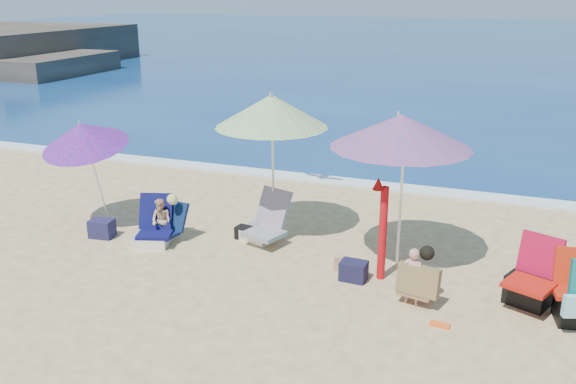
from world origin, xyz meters
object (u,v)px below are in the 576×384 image
(umbrella_blue, at_px, (83,135))
(camp_chair_left, at_px, (530,284))
(umbrella_turquoise, at_px, (401,131))
(person_left, at_px, (164,220))
(person_center, at_px, (416,277))
(umbrella_striped, at_px, (271,111))
(furled_umbrella, at_px, (382,224))
(chair_navy, at_px, (153,232))
(chair_rainbow, at_px, (263,227))

(umbrella_blue, bearing_deg, camp_chair_left, -2.75)
(umbrella_turquoise, relative_size, camp_chair_left, 2.62)
(person_left, bearing_deg, person_center, -9.37)
(umbrella_striped, height_order, furled_umbrella, umbrella_striped)
(umbrella_turquoise, height_order, umbrella_striped, umbrella_striped)
(chair_navy, relative_size, chair_rainbow, 0.83)
(person_center, bearing_deg, furled_umbrella, 135.60)
(umbrella_turquoise, relative_size, chair_rainbow, 2.58)
(chair_rainbow, bearing_deg, person_center, -26.31)
(chair_rainbow, xyz_separation_m, person_left, (-1.45, -0.63, 0.15))
(umbrella_blue, xyz_separation_m, furled_umbrella, (5.04, -0.27, -0.77))
(umbrella_striped, bearing_deg, camp_chair_left, -14.48)
(umbrella_blue, bearing_deg, furled_umbrella, -3.08)
(person_center, bearing_deg, camp_chair_left, 20.29)
(chair_navy, xyz_separation_m, chair_rainbow, (1.58, 0.76, 0.01))
(furled_umbrella, xyz_separation_m, chair_rainbow, (-2.06, 0.74, -0.60))
(umbrella_striped, bearing_deg, chair_rainbow, -107.53)
(umbrella_turquoise, bearing_deg, furled_umbrella, -99.41)
(camp_chair_left, bearing_deg, person_left, 178.24)
(umbrella_blue, bearing_deg, umbrella_turquoise, 3.24)
(umbrella_turquoise, bearing_deg, chair_rainbow, 175.39)
(chair_navy, bearing_deg, umbrella_striped, 30.61)
(chair_rainbow, bearing_deg, chair_navy, -154.43)
(umbrella_turquoise, relative_size, furled_umbrella, 1.67)
(umbrella_turquoise, bearing_deg, camp_chair_left, -18.57)
(furled_umbrella, distance_m, chair_rainbow, 2.27)
(person_center, bearing_deg, umbrella_striped, 149.33)
(umbrella_striped, height_order, umbrella_blue, umbrella_striped)
(camp_chair_left, bearing_deg, umbrella_striped, 165.52)
(furled_umbrella, bearing_deg, umbrella_blue, 176.92)
(umbrella_turquoise, height_order, camp_chair_left, umbrella_turquoise)
(furled_umbrella, xyz_separation_m, camp_chair_left, (1.96, -0.06, -0.54))
(umbrella_blue, height_order, person_center, umbrella_blue)
(umbrella_striped, distance_m, umbrella_blue, 3.16)
(umbrella_striped, xyz_separation_m, umbrella_blue, (-3.05, -0.68, -0.48))
(furled_umbrella, height_order, camp_chair_left, furled_umbrella)
(chair_rainbow, height_order, person_left, chair_rainbow)
(umbrella_turquoise, distance_m, umbrella_blue, 5.16)
(umbrella_striped, relative_size, chair_navy, 2.97)
(umbrella_turquoise, xyz_separation_m, chair_navy, (-3.73, -0.58, -1.80))
(umbrella_blue, height_order, chair_navy, umbrella_blue)
(umbrella_blue, height_order, chair_rainbow, umbrella_blue)
(umbrella_turquoise, bearing_deg, chair_navy, -171.13)
(person_center, bearing_deg, umbrella_blue, 171.46)
(chair_rainbow, height_order, camp_chair_left, camp_chair_left)
(camp_chair_left, bearing_deg, person_center, -159.71)
(furled_umbrella, relative_size, chair_rainbow, 1.55)
(umbrella_striped, distance_m, person_center, 3.44)
(chair_navy, height_order, chair_rainbow, chair_rainbow)
(umbrella_blue, distance_m, chair_rainbow, 3.32)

